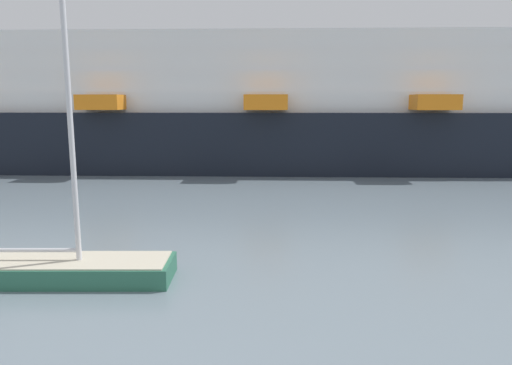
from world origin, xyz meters
The scene contains 2 objects.
sailboat_1 centered at (-5.46, 8.34, 0.51)m, with size 7.12×2.52×11.03m.
cruise_ship centered at (-13.03, 35.28, 4.95)m, with size 87.82×17.19×15.45m.
Camera 1 is at (1.90, -5.41, 5.62)m, focal length 33.09 mm.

